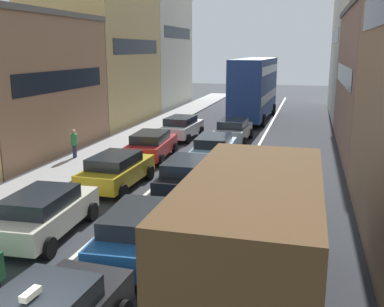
{
  "coord_description": "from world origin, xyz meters",
  "views": [
    {
      "loc": [
        4.59,
        -5.24,
        5.83
      ],
      "look_at": [
        0.0,
        12.0,
        1.6
      ],
      "focal_mm": 41.41,
      "sensor_mm": 36.0,
      "label": 1
    }
  ],
  "objects_px": {
    "sedan_left_lane_fifth": "(181,127)",
    "pedestrian_far_sidewalk": "(74,143)",
    "sedan_left_lane_fourth": "(151,145)",
    "sedan_centre_lane_fifth": "(233,130)",
    "bus_mid_queue_primary": "(254,86)",
    "sedan_left_lane_third": "(116,170)",
    "sedan_right_lane_behind_truck": "(273,192)",
    "removalist_box_truck": "(257,240)",
    "sedan_centre_lane_second": "(140,231)",
    "wagon_left_lane_second": "(44,212)",
    "coupe_centre_lane_fourth": "(214,149)",
    "hatchback_centre_lane_third": "(188,175)"
  },
  "relations": [
    {
      "from": "sedan_left_lane_fourth",
      "to": "hatchback_centre_lane_third",
      "type": "bearing_deg",
      "value": -149.48
    },
    {
      "from": "sedan_left_lane_third",
      "to": "sedan_right_lane_behind_truck",
      "type": "bearing_deg",
      "value": -99.57
    },
    {
      "from": "removalist_box_truck",
      "to": "sedan_left_lane_fifth",
      "type": "xyz_separation_m",
      "value": [
        -7.21,
        19.15,
        -1.18
      ]
    },
    {
      "from": "sedan_left_lane_fourth",
      "to": "bus_mid_queue_primary",
      "type": "distance_m",
      "value": 15.45
    },
    {
      "from": "sedan_centre_lane_second",
      "to": "sedan_left_lane_third",
      "type": "xyz_separation_m",
      "value": [
        -3.38,
        5.83,
        0.0
      ]
    },
    {
      "from": "removalist_box_truck",
      "to": "sedan_centre_lane_second",
      "type": "xyz_separation_m",
      "value": [
        -3.54,
        2.38,
        -1.18
      ]
    },
    {
      "from": "sedan_left_lane_fourth",
      "to": "bus_mid_queue_primary",
      "type": "bearing_deg",
      "value": -17.02
    },
    {
      "from": "sedan_left_lane_fifth",
      "to": "pedestrian_far_sidewalk",
      "type": "relative_size",
      "value": 2.64
    },
    {
      "from": "pedestrian_far_sidewalk",
      "to": "sedan_right_lane_behind_truck",
      "type": "bearing_deg",
      "value": -39.59
    },
    {
      "from": "hatchback_centre_lane_third",
      "to": "sedan_left_lane_fourth",
      "type": "xyz_separation_m",
      "value": [
        -3.45,
        5.14,
        0.0
      ]
    },
    {
      "from": "coupe_centre_lane_fourth",
      "to": "pedestrian_far_sidewalk",
      "type": "relative_size",
      "value": 2.63
    },
    {
      "from": "sedan_centre_lane_second",
      "to": "wagon_left_lane_second",
      "type": "height_order",
      "value": "same"
    },
    {
      "from": "wagon_left_lane_second",
      "to": "hatchback_centre_lane_third",
      "type": "height_order",
      "value": "same"
    },
    {
      "from": "hatchback_centre_lane_third",
      "to": "sedan_centre_lane_fifth",
      "type": "bearing_deg",
      "value": -1.67
    },
    {
      "from": "hatchback_centre_lane_third",
      "to": "sedan_right_lane_behind_truck",
      "type": "height_order",
      "value": "same"
    },
    {
      "from": "wagon_left_lane_second",
      "to": "sedan_right_lane_behind_truck",
      "type": "xyz_separation_m",
      "value": [
        6.83,
        3.97,
        0.0
      ]
    },
    {
      "from": "pedestrian_far_sidewalk",
      "to": "sedan_centre_lane_fifth",
      "type": "bearing_deg",
      "value": 28.14
    },
    {
      "from": "sedan_centre_lane_second",
      "to": "pedestrian_far_sidewalk",
      "type": "height_order",
      "value": "pedestrian_far_sidewalk"
    },
    {
      "from": "removalist_box_truck",
      "to": "wagon_left_lane_second",
      "type": "height_order",
      "value": "removalist_box_truck"
    },
    {
      "from": "sedan_centre_lane_fifth",
      "to": "sedan_left_lane_fifth",
      "type": "bearing_deg",
      "value": 86.7
    },
    {
      "from": "sedan_left_lane_third",
      "to": "removalist_box_truck",
      "type": "bearing_deg",
      "value": -138.65
    },
    {
      "from": "sedan_centre_lane_second",
      "to": "sedan_left_lane_third",
      "type": "height_order",
      "value": "same"
    },
    {
      "from": "removalist_box_truck",
      "to": "pedestrian_far_sidewalk",
      "type": "height_order",
      "value": "removalist_box_truck"
    },
    {
      "from": "sedan_right_lane_behind_truck",
      "to": "pedestrian_far_sidewalk",
      "type": "distance_m",
      "value": 12.13
    },
    {
      "from": "bus_mid_queue_primary",
      "to": "sedan_centre_lane_fifth",
      "type": "bearing_deg",
      "value": -178.98
    },
    {
      "from": "sedan_left_lane_fourth",
      "to": "pedestrian_far_sidewalk",
      "type": "bearing_deg",
      "value": 104.16
    },
    {
      "from": "hatchback_centre_lane_third",
      "to": "sedan_left_lane_third",
      "type": "distance_m",
      "value": 3.15
    },
    {
      "from": "sedan_left_lane_fourth",
      "to": "sedan_centre_lane_fifth",
      "type": "xyz_separation_m",
      "value": [
        3.51,
        5.52,
        0.0
      ]
    },
    {
      "from": "sedan_left_lane_third",
      "to": "pedestrian_far_sidewalk",
      "type": "distance_m",
      "value": 5.77
    },
    {
      "from": "wagon_left_lane_second",
      "to": "sedan_left_lane_third",
      "type": "height_order",
      "value": "same"
    },
    {
      "from": "pedestrian_far_sidewalk",
      "to": "sedan_left_lane_third",
      "type": "bearing_deg",
      "value": -57.09
    },
    {
      "from": "removalist_box_truck",
      "to": "sedan_centre_lane_second",
      "type": "relative_size",
      "value": 1.75
    },
    {
      "from": "sedan_left_lane_fifth",
      "to": "bus_mid_queue_primary",
      "type": "distance_m",
      "value": 10.02
    },
    {
      "from": "removalist_box_truck",
      "to": "sedan_right_lane_behind_truck",
      "type": "bearing_deg",
      "value": 1.35
    },
    {
      "from": "hatchback_centre_lane_third",
      "to": "coupe_centre_lane_fourth",
      "type": "bearing_deg",
      "value": -1.44
    },
    {
      "from": "sedan_left_lane_third",
      "to": "sedan_left_lane_fourth",
      "type": "xyz_separation_m",
      "value": [
        -0.3,
        5.17,
        0.0
      ]
    },
    {
      "from": "removalist_box_truck",
      "to": "sedan_left_lane_third",
      "type": "xyz_separation_m",
      "value": [
        -6.92,
        8.21,
        -1.18
      ]
    },
    {
      "from": "sedan_right_lane_behind_truck",
      "to": "bus_mid_queue_primary",
      "type": "relative_size",
      "value": 0.41
    },
    {
      "from": "hatchback_centre_lane_third",
      "to": "pedestrian_far_sidewalk",
      "type": "relative_size",
      "value": 2.62
    },
    {
      "from": "sedan_left_lane_fifth",
      "to": "pedestrian_far_sidewalk",
      "type": "height_order",
      "value": "pedestrian_far_sidewalk"
    },
    {
      "from": "hatchback_centre_lane_third",
      "to": "sedan_right_lane_behind_truck",
      "type": "xyz_separation_m",
      "value": [
        3.58,
        -1.31,
        0.0
      ]
    },
    {
      "from": "coupe_centre_lane_fourth",
      "to": "sedan_right_lane_behind_truck",
      "type": "height_order",
      "value": "same"
    },
    {
      "from": "coupe_centre_lane_fourth",
      "to": "pedestrian_far_sidewalk",
      "type": "xyz_separation_m",
      "value": [
        -7.38,
        -1.19,
        0.15
      ]
    },
    {
      "from": "wagon_left_lane_second",
      "to": "hatchback_centre_lane_third",
      "type": "relative_size",
      "value": 1.01
    },
    {
      "from": "sedan_left_lane_fourth",
      "to": "sedan_right_lane_behind_truck",
      "type": "bearing_deg",
      "value": -135.91
    },
    {
      "from": "hatchback_centre_lane_third",
      "to": "pedestrian_far_sidewalk",
      "type": "height_order",
      "value": "pedestrian_far_sidewalk"
    },
    {
      "from": "sedan_left_lane_fourth",
      "to": "bus_mid_queue_primary",
      "type": "xyz_separation_m",
      "value": [
        3.62,
        14.89,
        2.03
      ]
    },
    {
      "from": "sedan_left_lane_fifth",
      "to": "coupe_centre_lane_fourth",
      "type": "bearing_deg",
      "value": -146.42
    },
    {
      "from": "sedan_centre_lane_fifth",
      "to": "sedan_left_lane_fourth",
      "type": "bearing_deg",
      "value": 148.26
    },
    {
      "from": "sedan_centre_lane_fifth",
      "to": "wagon_left_lane_second",
      "type": "bearing_deg",
      "value": 169.0
    }
  ]
}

